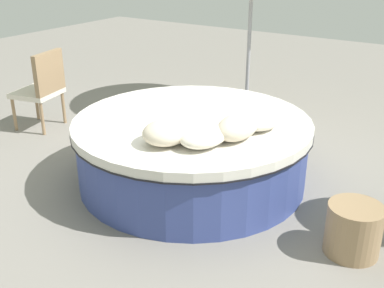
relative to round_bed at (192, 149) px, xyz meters
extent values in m
plane|color=gray|center=(0.00, 0.00, -0.33)|extent=(16.00, 16.00, 0.00)
cylinder|color=#38478C|center=(0.00, 0.00, -0.05)|extent=(2.21, 2.21, 0.55)
cylinder|color=black|center=(0.00, 0.00, 0.22)|extent=(2.28, 2.28, 0.01)
cylinder|color=silver|center=(0.00, 0.00, 0.27)|extent=(2.27, 2.27, 0.09)
ellipsoid|color=beige|center=(-0.60, -0.14, 0.41)|extent=(0.43, 0.38, 0.20)
ellipsoid|color=silver|center=(-0.44, -0.41, 0.39)|extent=(0.52, 0.36, 0.16)
ellipsoid|color=beige|center=(-0.17, -0.58, 0.42)|extent=(0.50, 0.30, 0.21)
ellipsoid|color=silver|center=(0.15, -0.62, 0.39)|extent=(0.45, 0.36, 0.15)
cylinder|color=#997A56|center=(-0.10, 2.58, -0.12)|extent=(0.04, 0.04, 0.42)
cylinder|color=#997A56|center=(0.33, 2.68, -0.12)|extent=(0.04, 0.04, 0.42)
cylinder|color=#997A56|center=(-0.01, 2.17, -0.12)|extent=(0.04, 0.04, 0.42)
cylinder|color=#997A56|center=(0.42, 2.27, -0.12)|extent=(0.04, 0.04, 0.42)
cube|color=silver|center=(0.16, 2.43, 0.12)|extent=(0.62, 0.60, 0.06)
cube|color=#997A56|center=(0.21, 2.21, 0.40)|extent=(0.52, 0.17, 0.50)
cylinder|color=#262628|center=(2.17, 0.51, -0.29)|extent=(0.44, 0.44, 0.08)
cylinder|color=#99999E|center=(2.17, 0.51, 0.79)|extent=(0.05, 0.05, 2.23)
cylinder|color=#997A56|center=(-0.34, -1.68, -0.13)|extent=(0.42, 0.42, 0.40)
camera|label=1|loc=(-3.51, -2.30, 1.87)|focal=44.09mm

